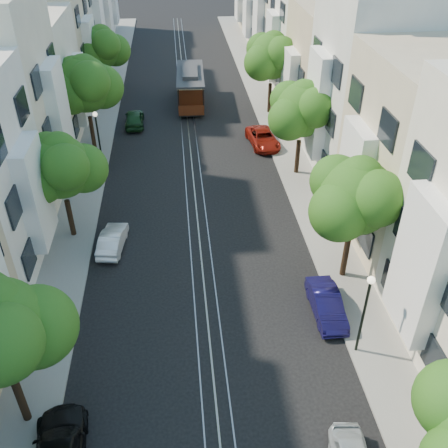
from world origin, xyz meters
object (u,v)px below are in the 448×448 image
object	(u,v)px
tree_w_b	(61,169)
lamp_west	(98,132)
tree_w_c	(86,85)
parked_car_e_mid	(326,304)
tree_e_d	(273,57)
lamp_east	(366,304)
tree_e_c	(303,111)
tree_e_b	(357,198)
parked_car_e_far	(263,138)
tree_w_d	(102,48)
parked_car_w_far	(134,118)
cable_car	(191,85)
parked_car_w_mid	(113,240)

from	to	relation	value
tree_w_b	lamp_west	size ratio (longest dim) A/B	1.51
tree_w_c	parked_car_e_mid	distance (m)	22.96
tree_e_d	lamp_east	distance (m)	27.07
tree_e_d	tree_w_b	distance (m)	22.28
tree_e_c	lamp_west	distance (m)	13.82
tree_e_d	parked_car_e_mid	xyz separation A→B (m)	(-1.66, -24.56, -4.28)
tree_e_b	tree_e_d	world-z (taller)	tree_e_d
tree_w_c	parked_car_e_far	xyz separation A→B (m)	(12.74, -0.31, -4.48)
tree_w_c	tree_w_d	distance (m)	11.01
lamp_west	lamp_east	bearing A→B (deg)	-55.01
lamp_east	lamp_west	world-z (taller)	same
tree_w_b	parked_car_w_far	world-z (taller)	tree_w_b
lamp_west	tree_e_d	bearing A→B (deg)	33.50
parked_car_e_far	lamp_east	bearing A→B (deg)	-94.73
tree_w_d	parked_car_e_far	bearing A→B (deg)	-41.59
tree_e_c	tree_w_d	bearing A→B (deg)	131.99
parked_car_e_mid	parked_car_e_far	size ratio (longest dim) A/B	0.85
tree_e_d	tree_e_b	bearing A→B (deg)	-90.00
tree_e_b	cable_car	xyz separation A→B (m)	(-6.76, 24.92, -3.01)
tree_e_d	parked_car_w_mid	bearing A→B (deg)	-123.35
tree_e_c	parked_car_w_mid	size ratio (longest dim) A/B	1.95
cable_car	parked_car_e_far	world-z (taller)	cable_car
cable_car	parked_car_w_mid	world-z (taller)	cable_car
tree_w_b	lamp_east	world-z (taller)	tree_w_b
lamp_west	parked_car_w_far	world-z (taller)	lamp_west
tree_w_b	tree_w_d	size ratio (longest dim) A/B	0.96
parked_car_e_mid	tree_e_d	bearing A→B (deg)	85.82
tree_e_c	lamp_west	xyz separation A→B (m)	(-13.56, 2.02, -1.75)
parked_car_e_far	parked_car_w_far	world-z (taller)	parked_car_w_far
cable_car	parked_car_e_far	xyz separation A→B (m)	(5.10, -9.23, -1.14)
tree_w_d	parked_car_w_mid	size ratio (longest dim) A/B	1.95
tree_w_b	cable_car	size ratio (longest dim) A/B	0.82
tree_e_d	parked_car_e_far	bearing A→B (deg)	-104.75
tree_e_b	tree_w_c	distance (m)	21.53
tree_w_c	lamp_west	world-z (taller)	tree_w_c
tree_e_c	parked_car_w_far	distance (m)	15.53
parked_car_w_mid	parked_car_w_far	bearing A→B (deg)	-84.12
tree_w_c	parked_car_w_far	world-z (taller)	tree_w_c
lamp_east	parked_car_e_far	distance (m)	20.80
tree_w_c	cable_car	bearing A→B (deg)	49.42
lamp_east	parked_car_w_far	size ratio (longest dim) A/B	1.10
parked_car_w_mid	cable_car	bearing A→B (deg)	-96.72
lamp_west	cable_car	size ratio (longest dim) A/B	0.54
tree_e_d	lamp_west	size ratio (longest dim) A/B	1.65
parked_car_e_mid	tree_w_d	bearing A→B (deg)	113.00
tree_e_c	parked_car_e_mid	bearing A→B (deg)	-96.98
tree_e_b	tree_w_d	bearing A→B (deg)	118.07
tree_e_c	tree_w_c	world-z (taller)	tree_w_c
tree_e_b	tree_w_b	xyz separation A→B (m)	(-14.40, 5.00, -0.34)
parked_car_e_far	parked_car_w_far	bearing A→B (deg)	147.80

